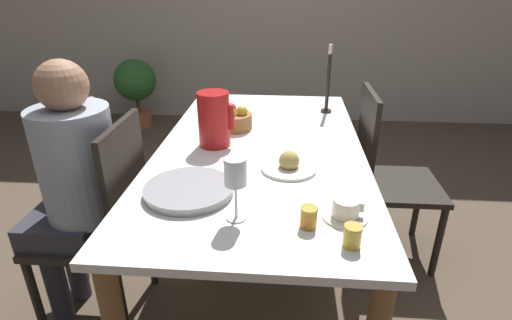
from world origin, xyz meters
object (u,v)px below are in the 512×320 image
(chair_opposite, at_px, (386,174))
(wine_glass_water, at_px, (235,175))
(serving_tray, at_px, (189,190))
(bread_plate, at_px, (289,165))
(chair_person_side, at_px, (105,221))
(jam_jar_red, at_px, (309,216))
(person_seated, at_px, (74,179))
(jam_jar_amber, at_px, (352,235))
(red_pitcher, at_px, (214,119))
(candlestick_tall, at_px, (328,86))
(potted_plant, at_px, (135,85))
(teacup_near_person, at_px, (346,210))
(fruit_bowl, at_px, (235,119))

(chair_opposite, distance_m, wine_glass_water, 1.15)
(chair_opposite, bearing_deg, serving_tray, -51.33)
(wine_glass_water, xyz_separation_m, bread_plate, (0.17, 0.37, -0.14))
(bread_plate, bearing_deg, chair_person_side, -174.66)
(jam_jar_red, bearing_deg, bread_plate, 98.83)
(wine_glass_water, height_order, bread_plate, wine_glass_water)
(wine_glass_water, relative_size, bread_plate, 0.95)
(bread_plate, bearing_deg, person_seated, -174.43)
(chair_opposite, distance_m, jam_jar_amber, 1.05)
(red_pitcher, distance_m, candlestick_tall, 0.76)
(wine_glass_water, distance_m, potted_plant, 3.13)
(serving_tray, height_order, candlestick_tall, candlestick_tall)
(teacup_near_person, distance_m, bread_plate, 0.38)
(serving_tray, xyz_separation_m, jam_jar_amber, (0.54, -0.26, 0.02))
(teacup_near_person, bearing_deg, potted_plant, 122.19)
(person_seated, height_order, bread_plate, person_seated)
(jam_jar_amber, bearing_deg, potted_plant, 120.84)
(teacup_near_person, bearing_deg, wine_glass_water, -174.81)
(wine_glass_water, bearing_deg, person_seated, 157.79)
(bread_plate, xyz_separation_m, potted_plant, (-1.55, 2.41, -0.31))
(jam_jar_red, bearing_deg, wine_glass_water, 172.66)
(red_pitcher, distance_m, fruit_bowl, 0.24)
(chair_opposite, relative_size, wine_glass_water, 4.41)
(candlestick_tall, bearing_deg, red_pitcher, -135.99)
(jam_jar_amber, distance_m, candlestick_tall, 1.26)
(wine_glass_water, distance_m, bread_plate, 0.43)
(bread_plate, relative_size, jam_jar_amber, 3.28)
(chair_person_side, bearing_deg, serving_tray, -109.95)
(red_pitcher, height_order, bread_plate, red_pitcher)
(jam_jar_red, xyz_separation_m, fruit_bowl, (-0.34, 0.85, 0.01))
(chair_person_side, xyz_separation_m, chair_opposite, (1.29, 0.54, 0.00))
(teacup_near_person, xyz_separation_m, candlestick_tall, (0.03, 1.10, 0.12))
(chair_opposite, height_order, fruit_bowl, chair_opposite)
(bread_plate, bearing_deg, jam_jar_amber, -69.46)
(bread_plate, xyz_separation_m, jam_jar_red, (0.06, -0.40, 0.02))
(person_seated, bearing_deg, jam_jar_red, -108.75)
(jam_jar_red, relative_size, candlestick_tall, 0.18)
(red_pitcher, distance_m, teacup_near_person, 0.78)
(person_seated, relative_size, teacup_near_person, 8.01)
(chair_person_side, height_order, bread_plate, chair_person_side)
(chair_person_side, relative_size, wine_glass_water, 4.41)
(serving_tray, bearing_deg, wine_glass_water, -37.59)
(wine_glass_water, xyz_separation_m, teacup_near_person, (0.35, 0.03, -0.13))
(red_pitcher, relative_size, potted_plant, 0.36)
(chair_person_side, distance_m, potted_plant, 2.60)
(red_pitcher, distance_m, bread_plate, 0.43)
(chair_person_side, bearing_deg, teacup_near_person, -105.51)
(red_pitcher, relative_size, candlestick_tall, 0.66)
(candlestick_tall, height_order, potted_plant, candlestick_tall)
(potted_plant, bearing_deg, chair_opposite, -43.25)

